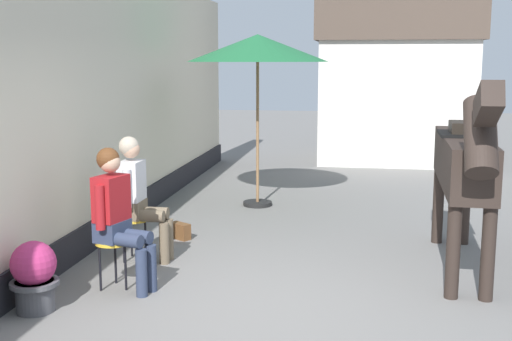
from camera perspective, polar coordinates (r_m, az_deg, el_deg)
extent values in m
plane|color=slate|center=(8.89, 4.41, -4.83)|extent=(40.00, 40.00, 0.00)
cube|color=beige|center=(7.80, -15.50, 5.50)|extent=(0.30, 14.00, 3.40)
cube|color=black|center=(8.04, -14.88, -5.36)|extent=(0.34, 14.00, 0.36)
cube|color=silver|center=(14.80, 11.93, 5.88)|extent=(3.20, 2.40, 2.60)
cube|color=brown|center=(14.79, 12.17, 12.66)|extent=(3.40, 2.60, 0.90)
cylinder|color=gold|center=(6.55, -12.32, -6.09)|extent=(0.34, 0.34, 0.03)
cylinder|color=black|center=(6.54, -11.26, -8.28)|extent=(0.02, 0.02, 0.45)
cylinder|color=black|center=(6.75, -12.10, -7.73)|extent=(0.02, 0.02, 0.45)
cylinder|color=black|center=(6.57, -13.38, -8.27)|extent=(0.02, 0.02, 0.45)
cube|color=#2D3851|center=(6.52, -12.36, -5.12)|extent=(0.32, 0.37, 0.20)
cube|color=maroon|center=(6.45, -12.46, -2.37)|extent=(0.30, 0.39, 0.44)
sphere|color=tan|center=(6.39, -12.58, 0.71)|extent=(0.20, 0.20, 0.20)
sphere|color=#593319|center=(6.39, -12.73, 0.98)|extent=(0.22, 0.22, 0.22)
cylinder|color=#2D3851|center=(6.49, -10.57, -5.59)|extent=(0.40, 0.23, 0.13)
cylinder|color=#2D3851|center=(6.47, -9.10, -8.37)|extent=(0.11, 0.11, 0.46)
cylinder|color=#2D3851|center=(6.36, -11.41, -5.92)|extent=(0.40, 0.23, 0.13)
cylinder|color=#2D3851|center=(6.34, -9.92, -8.76)|extent=(0.11, 0.11, 0.46)
cylinder|color=maroon|center=(6.60, -11.26, -2.49)|extent=(0.09, 0.09, 0.42)
cylinder|color=maroon|center=(6.29, -13.40, -3.16)|extent=(0.09, 0.09, 0.42)
cylinder|color=gold|center=(7.42, -10.64, -4.18)|extent=(0.34, 0.34, 0.03)
cylinder|color=black|center=(7.43, -9.56, -6.04)|extent=(0.02, 0.02, 0.45)
cylinder|color=black|center=(7.61, -10.76, -5.70)|extent=(0.02, 0.02, 0.45)
cylinder|color=black|center=(7.39, -11.41, -6.18)|extent=(0.02, 0.02, 0.45)
cube|color=brown|center=(7.39, -10.66, -3.32)|extent=(0.24, 0.32, 0.20)
cube|color=silver|center=(7.33, -10.74, -0.88)|extent=(0.22, 0.34, 0.44)
sphere|color=tan|center=(7.27, -10.83, 1.83)|extent=(0.20, 0.20, 0.20)
sphere|color=#B2A38E|center=(7.28, -10.98, 2.07)|extent=(0.22, 0.22, 0.22)
cylinder|color=brown|center=(7.42, -9.06, -3.63)|extent=(0.38, 0.13, 0.13)
cylinder|color=brown|center=(7.43, -7.60, -5.95)|extent=(0.11, 0.11, 0.46)
cylinder|color=brown|center=(7.27, -9.46, -3.91)|extent=(0.38, 0.13, 0.13)
cylinder|color=brown|center=(7.29, -7.97, -6.28)|extent=(0.11, 0.11, 0.46)
cylinder|color=silver|center=(7.52, -10.06, -0.98)|extent=(0.09, 0.09, 0.42)
cylinder|color=silver|center=(7.15, -11.13, -1.56)|extent=(0.09, 0.09, 0.42)
cube|color=#2D231E|center=(7.23, 17.54, 0.79)|extent=(0.52, 2.22, 0.52)
cylinder|color=#2D231E|center=(6.45, 19.50, -6.82)|extent=(0.13, 0.13, 0.90)
cylinder|color=#2D231E|center=(6.41, 16.74, -6.76)|extent=(0.13, 0.13, 0.90)
cylinder|color=#2D231E|center=(8.32, 17.67, -3.08)|extent=(0.13, 0.13, 0.90)
cylinder|color=#2D231E|center=(8.29, 15.53, -3.02)|extent=(0.13, 0.13, 0.90)
cylinder|color=#2D231E|center=(6.00, 18.91, 2.75)|extent=(0.30, 0.64, 0.73)
cube|color=#2D231E|center=(5.64, 19.53, 5.44)|extent=(0.20, 0.53, 0.40)
cube|color=black|center=(6.01, 18.96, 4.10)|extent=(0.06, 0.63, 0.48)
cylinder|color=black|center=(8.40, 16.64, 0.11)|extent=(0.10, 0.10, 0.65)
cube|color=black|center=(7.30, 17.56, 3.05)|extent=(0.52, 0.62, 0.03)
cube|color=black|center=(7.29, 17.59, 3.59)|extent=(0.30, 0.45, 0.12)
cylinder|color=#4C4C51|center=(6.25, -18.62, -10.28)|extent=(0.34, 0.34, 0.28)
cylinder|color=#4C4C51|center=(6.21, -18.68, -9.24)|extent=(0.43, 0.43, 0.04)
sphere|color=#B22D66|center=(6.16, -18.77, -7.65)|extent=(0.40, 0.40, 0.40)
cylinder|color=black|center=(10.09, 0.14, -2.88)|extent=(0.44, 0.44, 0.06)
cylinder|color=olive|center=(9.91, 0.14, 3.17)|extent=(0.04, 0.04, 2.20)
cone|color=#1E6638|center=(9.85, 0.14, 10.59)|extent=(2.10, 2.10, 0.40)
cube|color=brown|center=(8.28, -6.60, -5.24)|extent=(0.30, 0.26, 0.20)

